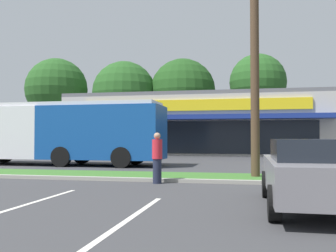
{
  "coord_description": "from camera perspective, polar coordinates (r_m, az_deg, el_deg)",
  "views": [
    {
      "loc": [
        4.1,
        0.54,
        1.47
      ],
      "look_at": [
        0.42,
        18.1,
        1.99
      ],
      "focal_mm": 40.9,
      "sensor_mm": 36.0,
      "label": 1
    }
  ],
  "objects": [
    {
      "name": "parking_stripe_2",
      "position": [
        8.92,
        -20.8,
        -11.01
      ],
      "size": [
        0.12,
        4.8,
        0.01
      ],
      "primitive_type": "cube",
      "color": "silver",
      "rests_on": "ground_plane"
    },
    {
      "name": "city_bus",
      "position": [
        21.03,
        -16.15,
        -0.8
      ],
      "size": [
        11.42,
        2.74,
        3.25
      ],
      "rotation": [
        0.0,
        0.0,
        3.13
      ],
      "color": "#144793",
      "rests_on": "ground_plane"
    },
    {
      "name": "pedestrian_near_bench",
      "position": [
        12.17,
        -1.62,
        -4.77
      ],
      "size": [
        0.32,
        0.32,
        1.61
      ],
      "rotation": [
        0.0,
        0.0,
        1.52
      ],
      "color": "#1E2338",
      "rests_on": "ground_plane"
    },
    {
      "name": "grass_median",
      "position": [
        14.14,
        -5.12,
        -7.38
      ],
      "size": [
        56.0,
        2.2,
        0.12
      ],
      "primitive_type": "cube",
      "color": "#386B28",
      "rests_on": "ground_plane"
    },
    {
      "name": "car_0",
      "position": [
        27.87,
        -14.29,
        -3.02
      ],
      "size": [
        4.48,
        1.96,
        1.54
      ],
      "color": "navy",
      "rests_on": "ground_plane"
    },
    {
      "name": "tree_left",
      "position": [
        47.36,
        -6.55,
        4.86
      ],
      "size": [
        7.82,
        7.82,
        10.76
      ],
      "color": "#473323",
      "rests_on": "ground_plane"
    },
    {
      "name": "car_1",
      "position": [
        8.37,
        20.69,
        -6.49
      ],
      "size": [
        1.89,
        4.42,
        1.43
      ],
      "rotation": [
        0.0,
        0.0,
        1.57
      ],
      "color": "slate",
      "rests_on": "ground_plane"
    },
    {
      "name": "tree_mid_left",
      "position": [
        47.07,
        2.21,
        5.18
      ],
      "size": [
        7.97,
        7.97,
        11.07
      ],
      "color": "#473323",
      "rests_on": "ground_plane"
    },
    {
      "name": "parking_stripe_3",
      "position": [
        7.01,
        -6.0,
        -13.71
      ],
      "size": [
        0.12,
        4.8,
        0.01
      ],
      "primitive_type": "cube",
      "color": "silver",
      "rests_on": "ground_plane"
    },
    {
      "name": "storefront_building",
      "position": [
        35.55,
        4.99,
        0.11
      ],
      "size": [
        22.24,
        13.0,
        5.13
      ],
      "color": "#BCB7AD",
      "rests_on": "ground_plane"
    },
    {
      "name": "tree_far_left",
      "position": [
        49.67,
        -16.26,
        5.28
      ],
      "size": [
        7.62,
        7.62,
        11.24
      ],
      "color": "#473323",
      "rests_on": "ground_plane"
    },
    {
      "name": "utility_pole",
      "position": [
        14.15,
        12.19,
        15.72
      ],
      "size": [
        3.08,
        2.4,
        10.67
      ],
      "color": "#4C3826",
      "rests_on": "ground_plane"
    },
    {
      "name": "curb_lip",
      "position": [
        12.98,
        -6.7,
        -7.88
      ],
      "size": [
        56.0,
        0.24,
        0.12
      ],
      "primitive_type": "cube",
      "color": "#99968C",
      "rests_on": "ground_plane"
    },
    {
      "name": "tree_mid",
      "position": [
        46.2,
        13.24,
        6.36
      ],
      "size": [
        6.6,
        6.6,
        11.2
      ],
      "color": "#473323",
      "rests_on": "ground_plane"
    }
  ]
}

